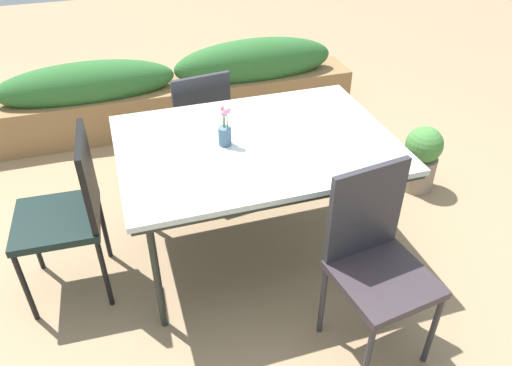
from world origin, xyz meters
name	(u,v)px	position (x,y,z in m)	size (l,w,h in m)	color
ground_plane	(239,244)	(0.00, 0.00, 0.00)	(12.00, 12.00, 0.00)	#9E7F5B
dining_table	(256,148)	(0.10, -0.05, 0.72)	(1.46, 1.04, 0.76)	silver
chair_near_right	(376,256)	(0.42, -0.84, 0.55)	(0.46, 0.46, 0.96)	#362D32
chair_far_side	(198,121)	(-0.07, 0.74, 0.50)	(0.45, 0.45, 0.87)	#2D2630
chair_end_left	(70,208)	(-0.90, -0.05, 0.54)	(0.45, 0.45, 0.94)	black
flower_vase	(225,129)	(-0.07, -0.03, 0.85)	(0.07, 0.07, 0.23)	slate
planter_box	(178,90)	(-0.06, 1.66, 0.32)	(3.10, 0.40, 0.69)	olive
potted_plant	(421,157)	(1.39, 0.21, 0.25)	(0.26, 0.26, 0.48)	gray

